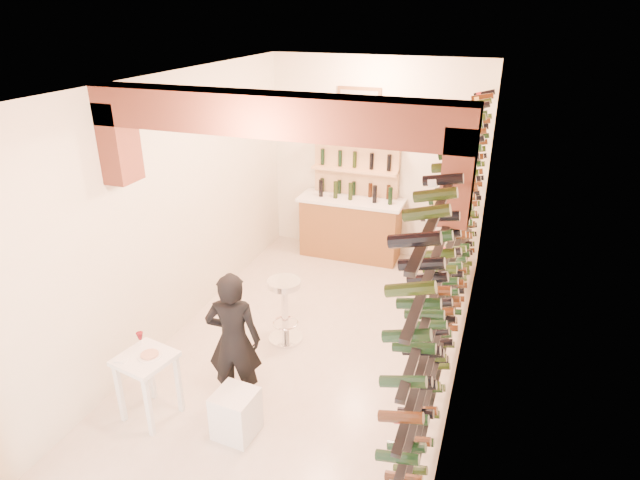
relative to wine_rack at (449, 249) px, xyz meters
The scene contains 11 objects.
ground 2.18m from the wine_rack, behind, with size 6.00×6.00×0.00m, color beige.
room_shell 1.70m from the wine_rack, behind, with size 3.52×6.02×3.21m.
wine_rack is the anchor object (origin of this frame).
back_counter 3.38m from the wine_rack, 124.66° to the left, with size 1.70×0.62×1.29m.
back_shelving 3.44m from the wine_rack, 122.37° to the left, with size 1.40×0.31×2.73m.
tasting_table 3.29m from the wine_rack, 146.96° to the right, with size 0.59×0.59×0.88m.
white_stool 2.71m from the wine_rack, 135.81° to the right, with size 0.38×0.38×0.48m, color white.
person 2.41m from the wine_rack, 147.22° to the right, with size 0.56×0.37×1.53m, color black.
chrome_barstool 2.16m from the wine_rack, behind, with size 0.43×0.43×0.84m.
crate_lower 2.63m from the wine_rack, 98.74° to the left, with size 0.46×0.32×0.28m, color tan.
crate_upper 2.50m from the wine_rack, 98.74° to the left, with size 0.48×0.33×0.28m, color tan.
Camera 1 is at (1.96, -5.23, 3.88)m, focal length 30.08 mm.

